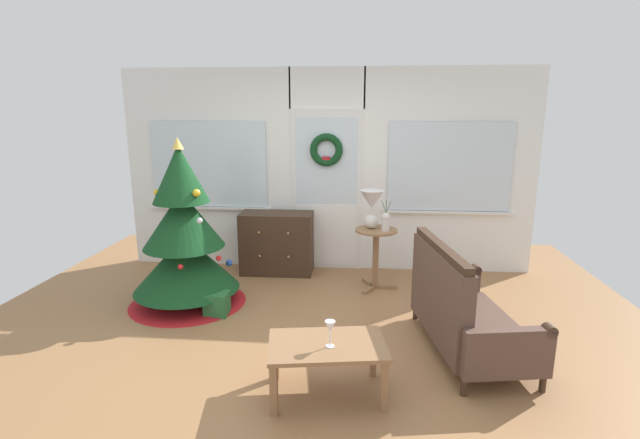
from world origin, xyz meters
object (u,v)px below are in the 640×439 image
Objects in this scene: settee_sofa at (460,310)px; wine_glass at (330,328)px; flower_vase at (386,221)px; dresser_cabinet at (277,243)px; gift_box at (217,304)px; coffee_table at (327,351)px; christmas_tree at (184,243)px; table_lamp at (372,204)px; side_table at (376,247)px.

wine_glass is at bearing -143.64° from settee_sofa.
flower_vase reaches higher than settee_sofa.
dresser_cabinet reaches higher than wine_glass.
wine_glass is at bearing -46.45° from gift_box.
gift_box is (-1.22, 1.26, -0.23)m from coffee_table.
christmas_tree reaches higher than table_lamp.
dresser_cabinet is 1.40m from gift_box.
side_table is at bearing 79.34° from coffee_table.
gift_box is (0.40, -0.27, -0.56)m from christmas_tree.
christmas_tree reaches higher than side_table.
flower_vase is at bearing 14.44° from christmas_tree.
side_table is 3.65× the size of wine_glass.
dresser_cabinet is 0.60× the size of settee_sofa.
dresser_cabinet reaches higher than coffee_table.
dresser_cabinet is at bearing 73.72° from gift_box.
table_lamp is at bearing 81.84° from wine_glass.
wine_glass is at bearing -98.16° from table_lamp.
table_lamp reaches higher than coffee_table.
side_table is 2.22m from wine_glass.
flower_vase is (0.16, -0.10, -0.17)m from table_lamp.
settee_sofa is 1.57m from side_table.
dresser_cabinet is 2.58× the size of flower_vase.
gift_box is at bearing -151.58° from side_table.
dresser_cabinet is 1.32m from side_table.
coffee_table is at bearing -145.87° from settee_sofa.
table_lamp is 1.26× the size of flower_vase.
side_table is at bearing 28.42° from gift_box.
table_lamp is 2.29m from wine_glass.
dresser_cabinet is at bearing 136.00° from settee_sofa.
settee_sofa reaches higher than gift_box.
flower_vase is (-0.58, 1.34, 0.45)m from settee_sofa.
coffee_table is 3.91× the size of gift_box.
christmas_tree reaches higher than flower_vase.
flower_vase is at bearing -20.67° from dresser_cabinet.
settee_sofa reaches higher than side_table.
coffee_table is (1.62, -1.53, -0.33)m from christmas_tree.
gift_box is at bearing -33.72° from christmas_tree.
gift_box is (-2.30, 0.53, -0.26)m from settee_sofa.
side_table is 0.50m from table_lamp.
christmas_tree is 2.25m from coffee_table.
settee_sofa is at bearing -44.00° from dresser_cabinet.
wine_glass is 0.84× the size of gift_box.
side_table is (2.03, 0.61, -0.17)m from christmas_tree.
side_table is at bearing 149.04° from flower_vase.
wine_glass is (-0.32, -2.22, -0.45)m from table_lamp.
flower_vase is 2.20m from wine_glass.
settee_sofa is (2.70, -0.80, -0.30)m from christmas_tree.
settee_sofa is 2.37m from gift_box.
flower_vase is 1.79× the size of wine_glass.
table_lamp is at bearing 18.23° from christmas_tree.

